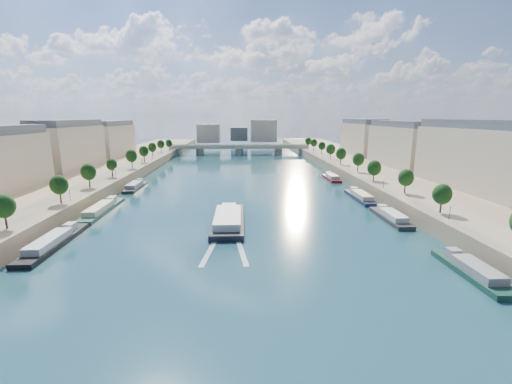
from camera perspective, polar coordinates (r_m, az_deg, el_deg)
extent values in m
plane|color=#0C3338|center=(138.64, -2.65, -0.31)|extent=(700.00, 700.00, 0.00)
cube|color=#9E8460|center=(155.59, -30.23, 0.33)|extent=(44.00, 520.00, 5.00)
cube|color=#9E8460|center=(155.91, 24.84, 0.91)|extent=(44.00, 520.00, 5.00)
cube|color=gray|center=(148.82, -25.20, 1.37)|extent=(14.00, 520.00, 0.10)
cube|color=gray|center=(149.08, 19.82, 1.84)|extent=(14.00, 520.00, 0.10)
cylinder|color=#382B1E|center=(117.45, -30.53, -0.97)|extent=(0.50, 0.50, 3.82)
ellipsoid|color=#113413|center=(116.77, -30.72, 0.75)|extent=(4.80, 4.80, 5.52)
cylinder|color=#382B1E|center=(138.66, -26.04, 1.33)|extent=(0.50, 0.50, 3.82)
ellipsoid|color=#113413|center=(138.09, -26.18, 2.80)|extent=(4.80, 4.80, 5.52)
cylinder|color=#382B1E|center=(160.66, -22.75, 3.01)|extent=(0.50, 0.50, 3.82)
ellipsoid|color=#113413|center=(160.17, -22.86, 4.28)|extent=(4.80, 4.80, 5.52)
cylinder|color=#382B1E|center=(183.16, -20.26, 4.27)|extent=(0.50, 0.50, 3.82)
ellipsoid|color=#113413|center=(182.73, -20.35, 5.39)|extent=(4.80, 4.80, 5.52)
cylinder|color=#382B1E|center=(206.00, -18.31, 5.25)|extent=(0.50, 0.50, 3.82)
ellipsoid|color=#113413|center=(205.61, -18.38, 6.24)|extent=(4.80, 4.80, 5.52)
cylinder|color=#382B1E|center=(229.08, -16.75, 6.03)|extent=(0.50, 0.50, 3.82)
ellipsoid|color=#113413|center=(228.73, -16.81, 6.92)|extent=(4.80, 4.80, 5.52)
cylinder|color=#382B1E|center=(252.33, -15.47, 6.66)|extent=(0.50, 0.50, 3.82)
ellipsoid|color=#113413|center=(252.01, -15.52, 7.48)|extent=(4.80, 4.80, 5.52)
cylinder|color=#382B1E|center=(275.70, -14.41, 7.19)|extent=(0.50, 0.50, 3.82)
ellipsoid|color=#113413|center=(275.42, -14.45, 7.93)|extent=(4.80, 4.80, 5.52)
cylinder|color=#382B1E|center=(104.35, 29.29, -2.34)|extent=(0.50, 0.50, 3.82)
ellipsoid|color=#113413|center=(103.59, 29.50, -0.42)|extent=(4.80, 4.80, 5.52)
cylinder|color=#382B1E|center=(124.71, 23.54, 0.44)|extent=(0.50, 0.50, 3.82)
ellipsoid|color=#113413|center=(124.08, 23.69, 2.06)|extent=(4.80, 4.80, 5.52)
cylinder|color=#382B1E|center=(146.18, 19.44, 2.42)|extent=(0.50, 0.50, 3.82)
ellipsoid|color=#113413|center=(145.64, 19.54, 3.81)|extent=(4.80, 4.80, 5.52)
cylinder|color=#382B1E|center=(168.34, 16.40, 3.87)|extent=(0.50, 0.50, 3.82)
ellipsoid|color=#113413|center=(167.87, 16.47, 5.08)|extent=(4.80, 4.80, 5.52)
cylinder|color=#382B1E|center=(190.94, 14.06, 4.98)|extent=(0.50, 0.50, 3.82)
ellipsoid|color=#113413|center=(190.52, 14.12, 6.05)|extent=(4.80, 4.80, 5.52)
cylinder|color=#382B1E|center=(213.85, 12.22, 5.85)|extent=(0.50, 0.50, 3.82)
ellipsoid|color=#113413|center=(213.48, 12.26, 6.81)|extent=(4.80, 4.80, 5.52)
cylinder|color=#382B1E|center=(236.97, 10.73, 6.54)|extent=(0.50, 0.50, 3.82)
ellipsoid|color=#113413|center=(236.63, 10.76, 7.41)|extent=(4.80, 4.80, 5.52)
cylinder|color=#382B1E|center=(260.25, 9.50, 7.11)|extent=(0.50, 0.50, 3.82)
ellipsoid|color=#113413|center=(259.95, 9.53, 7.90)|extent=(4.80, 4.80, 5.52)
cylinder|color=#382B1E|center=(283.65, 8.47, 7.58)|extent=(0.50, 0.50, 3.82)
ellipsoid|color=#113413|center=(283.37, 8.49, 8.30)|extent=(4.80, 4.80, 5.52)
cylinder|color=black|center=(119.79, -28.61, -0.48)|extent=(0.14, 0.14, 4.00)
sphere|color=#FFE5B2|center=(119.39, -28.71, 0.50)|extent=(0.36, 0.36, 0.36)
cylinder|color=black|center=(156.09, -22.38, 2.82)|extent=(0.14, 0.14, 4.00)
sphere|color=#FFE5B2|center=(155.78, -22.44, 3.58)|extent=(0.36, 0.36, 0.36)
cylinder|color=black|center=(193.85, -18.52, 4.84)|extent=(0.14, 0.14, 4.00)
sphere|color=#FFE5B2|center=(193.60, -18.56, 5.46)|extent=(0.36, 0.36, 0.36)
cylinder|color=black|center=(232.36, -15.92, 6.19)|extent=(0.14, 0.14, 4.00)
sphere|color=#FFE5B2|center=(232.15, -15.95, 6.70)|extent=(0.36, 0.36, 0.36)
cylinder|color=black|center=(98.93, 29.58, -3.06)|extent=(0.14, 0.14, 4.00)
sphere|color=#FFE5B2|center=(98.45, 29.71, -1.88)|extent=(0.36, 0.36, 0.36)
cylinder|color=black|center=(133.42, 20.53, 1.46)|extent=(0.14, 0.14, 4.00)
sphere|color=#FFE5B2|center=(133.06, 20.59, 2.35)|extent=(0.36, 0.36, 0.36)
cylinder|color=black|center=(170.34, 15.28, 4.07)|extent=(0.14, 0.14, 4.00)
sphere|color=#FFE5B2|center=(170.06, 15.32, 4.77)|extent=(0.36, 0.36, 0.36)
cylinder|color=black|center=(208.40, 11.90, 5.72)|extent=(0.14, 0.14, 4.00)
sphere|color=#FFE5B2|center=(208.17, 11.93, 6.29)|extent=(0.36, 0.36, 0.36)
cylinder|color=black|center=(247.07, 9.57, 6.85)|extent=(0.14, 0.14, 4.00)
sphere|color=#FFE5B2|center=(246.88, 9.58, 7.33)|extent=(0.36, 0.36, 0.36)
cube|color=#BAAB8F|center=(196.10, -28.63, 6.40)|extent=(16.00, 52.00, 20.00)
cube|color=#474C54|center=(195.50, -28.99, 9.77)|extent=(14.72, 50.44, 3.20)
cube|color=#BAAB8F|center=(249.51, -22.93, 7.94)|extent=(16.00, 52.00, 20.00)
cube|color=#474C54|center=(249.04, -23.16, 10.59)|extent=(14.72, 50.44, 3.20)
cube|color=#BAAB8F|center=(146.63, 32.86, 4.35)|extent=(16.00, 52.00, 20.00)
cube|color=#474C54|center=(145.83, 33.40, 8.85)|extent=(14.72, 50.44, 3.20)
cube|color=#BAAB8F|center=(196.39, 23.08, 6.94)|extent=(16.00, 52.00, 20.00)
cube|color=#474C54|center=(195.80, 23.37, 10.31)|extent=(14.72, 50.44, 3.20)
cube|color=#BAAB8F|center=(249.74, 17.31, 8.36)|extent=(16.00, 52.00, 20.00)
cube|color=#474C54|center=(249.27, 17.49, 11.02)|extent=(14.72, 50.44, 3.20)
cube|color=#BAAB8F|center=(346.85, -7.88, 9.66)|extent=(22.00, 18.00, 18.00)
cube|color=#BAAB8F|center=(356.38, 1.23, 10.17)|extent=(26.00, 20.00, 22.00)
cube|color=#474C54|center=(370.65, -2.85, 9.63)|extent=(18.00, 16.00, 14.00)
cube|color=#C1B79E|center=(280.98, -2.81, 7.51)|extent=(112.00, 11.00, 2.20)
cube|color=#C1B79E|center=(275.87, -2.81, 7.73)|extent=(112.00, 0.80, 0.90)
cube|color=#C1B79E|center=(285.83, -2.82, 7.90)|extent=(112.00, 0.80, 0.90)
cylinder|color=#C1B79E|center=(283.10, -9.34, 6.65)|extent=(6.40, 6.40, 5.00)
cylinder|color=#C1B79E|center=(281.33, -2.80, 6.76)|extent=(6.40, 6.40, 5.00)
cylinder|color=#C1B79E|center=(283.18, 3.73, 6.79)|extent=(6.40, 6.40, 5.00)
cube|color=#C1B79E|center=(286.03, -13.35, 6.53)|extent=(6.00, 12.00, 5.00)
cube|color=#C1B79E|center=(286.15, 7.74, 6.76)|extent=(6.00, 12.00, 5.00)
cube|color=black|center=(101.12, -4.66, -4.94)|extent=(9.04, 31.13, 2.22)
cube|color=white|center=(98.13, -4.72, -4.20)|extent=(7.38, 20.24, 2.00)
cube|color=white|center=(109.51, -4.54, -2.47)|extent=(4.46, 3.75, 1.80)
cube|color=silver|center=(85.43, -7.16, -8.69)|extent=(4.49, 25.94, 0.04)
cube|color=silver|center=(85.18, -2.82, -8.67)|extent=(4.23, 25.96, 0.04)
cube|color=black|center=(97.53, -30.55, -7.50)|extent=(5.00, 27.71, 1.80)
cube|color=silver|center=(95.17, -31.27, -6.98)|extent=(4.10, 15.24, 1.60)
cube|color=silver|center=(104.02, -28.58, -5.06)|extent=(2.50, 3.32, 1.80)
cube|color=#1C473D|center=(123.53, -24.24, -2.89)|extent=(5.00, 29.87, 1.80)
cube|color=beige|center=(120.97, -24.71, -2.41)|extent=(4.10, 16.43, 1.60)
cube|color=beige|center=(131.23, -22.92, -1.10)|extent=(2.50, 3.58, 1.80)
cube|color=#2A2A2D|center=(158.00, -19.42, 0.69)|extent=(5.00, 22.74, 1.80)
cube|color=#929199|center=(155.97, -19.65, 1.16)|extent=(4.10, 12.51, 1.60)
cube|color=#929199|center=(164.10, -18.80, 1.79)|extent=(2.50, 2.73, 1.80)
cube|color=#193E33|center=(81.81, 32.22, -11.40)|extent=(5.00, 20.42, 1.80)
cube|color=gray|center=(79.99, 33.03, -10.71)|extent=(4.10, 11.23, 1.60)
cube|color=gray|center=(85.82, 30.04, -8.77)|extent=(2.50, 2.45, 1.80)
cube|color=#2C2B2E|center=(111.94, 21.50, -4.18)|extent=(5.00, 21.30, 1.80)
cube|color=silver|center=(110.01, 21.93, -3.58)|extent=(4.10, 11.72, 1.60)
cube|color=silver|center=(117.09, 20.30, -2.45)|extent=(2.50, 2.56, 1.80)
cube|color=#1C213E|center=(135.91, 16.93, -0.98)|extent=(5.00, 24.48, 1.80)
cube|color=beige|center=(133.75, 17.25, -0.47)|extent=(4.10, 13.47, 1.60)
cube|color=beige|center=(142.28, 15.99, 0.41)|extent=(2.50, 2.94, 1.80)
cube|color=maroon|center=(173.95, 12.47, 2.15)|extent=(5.00, 19.38, 1.80)
cube|color=silver|center=(172.19, 12.63, 2.61)|extent=(4.10, 10.66, 1.60)
cube|color=silver|center=(179.18, 12.01, 3.05)|extent=(2.50, 2.33, 1.80)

